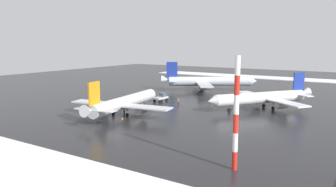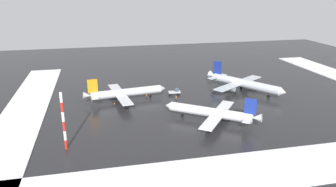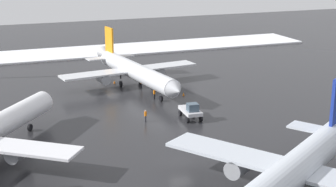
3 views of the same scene
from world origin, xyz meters
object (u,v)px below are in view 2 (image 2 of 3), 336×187
object	(u,v)px
airplane_distant_tail	(125,93)
traffic_cone_wingtip_side	(115,103)
ground_crew_mid_apron	(146,96)
traffic_cone_near_nose	(128,96)
pushback_tug	(175,92)
traffic_cone_mid_line	(144,93)
airplane_far_rear	(212,113)
ground_crew_by_nose_gear	(127,97)
airplane_foreground_jet	(243,83)
antenna_mast	(64,121)
ground_crew_beside_wing	(176,98)

from	to	relation	value
airplane_distant_tail	traffic_cone_wingtip_side	world-z (taller)	airplane_distant_tail
ground_crew_mid_apron	traffic_cone_near_nose	distance (m)	7.39
pushback_tug	ground_crew_mid_apron	xyz separation A→B (m)	(-11.32, -1.60, -0.31)
traffic_cone_mid_line	airplane_far_rear	bearing A→B (deg)	-62.74
traffic_cone_near_nose	traffic_cone_mid_line	bearing A→B (deg)	16.46
ground_crew_by_nose_gear	ground_crew_mid_apron	xyz separation A→B (m)	(7.06, -0.07, 0.00)
airplane_distant_tail	airplane_far_rear	world-z (taller)	airplane_far_rear
airplane_foreground_jet	traffic_cone_wingtip_side	xyz separation A→B (m)	(-50.59, -3.30, -3.11)
ground_crew_by_nose_gear	antenna_mast	size ratio (longest dim) A/B	0.11
traffic_cone_mid_line	ground_crew_by_nose_gear	bearing A→B (deg)	-143.32
pushback_tug	traffic_cone_mid_line	distance (m)	12.11
traffic_cone_mid_line	traffic_cone_wingtip_side	xyz separation A→B (m)	(-11.83, -8.65, 0.00)
traffic_cone_mid_line	airplane_distant_tail	bearing A→B (deg)	-142.69
traffic_cone_near_nose	ground_crew_by_nose_gear	bearing A→B (deg)	-98.52
airplane_distant_tail	pushback_tug	world-z (taller)	airplane_distant_tail
ground_crew_mid_apron	pushback_tug	bearing A→B (deg)	144.16
ground_crew_beside_wing	traffic_cone_near_nose	distance (m)	18.63
airplane_foreground_jet	ground_crew_beside_wing	size ratio (longest dim) A/B	17.72
airplane_far_rear	traffic_cone_near_nose	bearing A→B (deg)	-15.65
pushback_tug	traffic_cone_wingtip_side	bearing A→B (deg)	-164.05
ground_crew_beside_wing	ground_crew_mid_apron	bearing A→B (deg)	73.86
airplane_foreground_jet	airplane_far_rear	size ratio (longest dim) A/B	1.17
ground_crew_mid_apron	traffic_cone_wingtip_side	xyz separation A→B (m)	(-12.03, -3.46, -0.70)
ground_crew_beside_wing	traffic_cone_mid_line	size ratio (longest dim) A/B	3.11
airplane_foreground_jet	airplane_far_rear	xyz separation A→B (m)	(-22.49, -26.25, -0.37)
ground_crew_beside_wing	airplane_far_rear	bearing A→B (deg)	-155.24
ground_crew_by_nose_gear	traffic_cone_near_nose	world-z (taller)	ground_crew_by_nose_gear
pushback_tug	antenna_mast	xyz separation A→B (m)	(-37.67, -36.72, 6.34)
pushback_tug	ground_crew_mid_apron	distance (m)	11.44
pushback_tug	traffic_cone_wingtip_side	world-z (taller)	pushback_tug
pushback_tug	airplane_foreground_jet	bearing A→B (deg)	0.03
airplane_foreground_jet	traffic_cone_wingtip_side	distance (m)	50.79
pushback_tug	ground_crew_beside_wing	world-z (taller)	pushback_tug
antenna_mast	ground_crew_by_nose_gear	bearing A→B (deg)	61.28
airplane_far_rear	traffic_cone_wingtip_side	size ratio (longest dim) A/B	47.29
traffic_cone_near_nose	traffic_cone_wingtip_side	size ratio (longest dim) A/B	1.00
airplane_far_rear	traffic_cone_mid_line	bearing A→B (deg)	-25.72
ground_crew_mid_apron	traffic_cone_mid_line	bearing A→B (deg)	-131.60
antenna_mast	traffic_cone_near_nose	distance (m)	43.83
airplane_foreground_jet	airplane_distant_tail	bearing A→B (deg)	-122.59
airplane_distant_tail	ground_crew_mid_apron	world-z (taller)	airplane_distant_tail
airplane_far_rear	antenna_mast	distance (m)	43.55
pushback_tug	antenna_mast	size ratio (longest dim) A/B	0.31
airplane_distant_tail	pushback_tug	size ratio (longest dim) A/B	6.46
ground_crew_mid_apron	antenna_mast	world-z (taller)	antenna_mast
ground_crew_mid_apron	ground_crew_beside_wing	bearing A→B (deg)	110.57
ground_crew_by_nose_gear	traffic_cone_wingtip_side	bearing A→B (deg)	-31.86
traffic_cone_wingtip_side	traffic_cone_mid_line	bearing A→B (deg)	36.17
airplane_far_rear	traffic_cone_mid_line	size ratio (longest dim) A/B	47.29
antenna_mast	traffic_cone_wingtip_side	distance (m)	35.52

